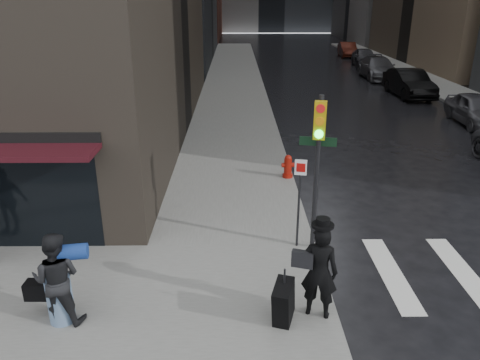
# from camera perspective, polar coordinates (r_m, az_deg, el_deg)

# --- Properties ---
(ground) EXTENTS (140.00, 140.00, 0.00)m
(ground) POSITION_cam_1_polar(r_m,az_deg,el_deg) (9.61, -1.12, -14.60)
(ground) COLOR black
(ground) RESTS_ON ground
(sidewalk_left) EXTENTS (4.00, 50.00, 0.15)m
(sidewalk_left) POSITION_cam_1_polar(r_m,az_deg,el_deg) (35.20, -0.76, 12.43)
(sidewalk_left) COLOR slate
(sidewalk_left) RESTS_ON ground
(sidewalk_right) EXTENTS (3.00, 50.00, 0.15)m
(sidewalk_right) POSITION_cam_1_polar(r_m,az_deg,el_deg) (37.67, 20.71, 11.69)
(sidewalk_right) COLOR slate
(sidewalk_right) RESTS_ON ground
(man_overcoat) EXTENTS (1.29, 0.93, 2.01)m
(man_overcoat) POSITION_cam_1_polar(r_m,az_deg,el_deg) (8.63, 8.77, -11.55)
(man_overcoat) COLOR black
(man_overcoat) RESTS_ON ground
(man_jeans) EXTENTS (1.26, 0.68, 1.77)m
(man_jeans) POSITION_cam_1_polar(r_m,az_deg,el_deg) (9.01, -21.48, -11.09)
(man_jeans) COLOR black
(man_jeans) RESTS_ON ground
(traffic_light) EXTENTS (0.89, 0.50, 3.60)m
(traffic_light) POSITION_cam_1_polar(r_m,az_deg,el_deg) (10.25, 9.28, 3.11)
(traffic_light) COLOR black
(traffic_light) RESTS_ON ground
(fire_hydrant) EXTENTS (0.42, 0.33, 0.76)m
(fire_hydrant) POSITION_cam_1_polar(r_m,az_deg,el_deg) (15.23, 5.85, 1.56)
(fire_hydrant) COLOR #941309
(fire_hydrant) RESTS_ON ground
(parked_car_1) EXTENTS (1.84, 4.25, 1.43)m
(parked_car_1) POSITION_cam_1_polar(r_m,az_deg,el_deg) (24.69, 26.83, 7.69)
(parked_car_1) COLOR #515156
(parked_car_1) RESTS_ON ground
(parked_car_2) EXTENTS (1.87, 4.88, 1.59)m
(parked_car_2) POSITION_cam_1_polar(r_m,az_deg,el_deg) (30.21, 19.91, 11.04)
(parked_car_2) COLOR black
(parked_car_2) RESTS_ON ground
(parked_car_3) EXTENTS (2.20, 5.28, 1.53)m
(parked_car_3) POSITION_cam_1_polar(r_m,az_deg,el_deg) (36.35, 16.46, 12.97)
(parked_car_3) COLOR #46474B
(parked_car_3) RESTS_ON ground
(parked_car_4) EXTENTS (2.11, 4.51, 1.49)m
(parked_car_4) POSITION_cam_1_polar(r_m,az_deg,el_deg) (42.79, 14.91, 14.28)
(parked_car_4) COLOR #3D3E42
(parked_car_4) RESTS_ON ground
(parked_car_5) EXTENTS (1.75, 4.30, 1.39)m
(parked_car_5) POSITION_cam_1_polar(r_m,az_deg,el_deg) (49.11, 12.97, 15.24)
(parked_car_5) COLOR #42150D
(parked_car_5) RESTS_ON ground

